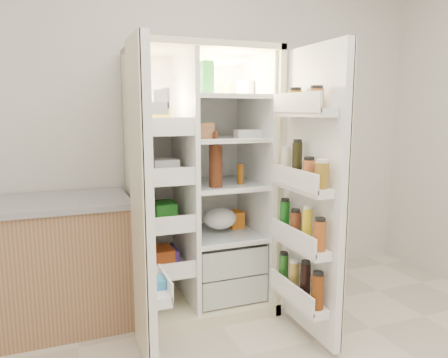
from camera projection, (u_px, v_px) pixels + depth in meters
name	position (u px, v px, depth m)	size (l,w,h in m)	color
wall_back	(188.00, 116.00, 3.23)	(4.00, 0.02, 2.70)	silver
refrigerator	(200.00, 203.00, 3.00)	(0.92, 0.70, 1.80)	beige
freezer_door	(143.00, 206.00, 2.24)	(0.15, 0.40, 1.72)	white
fridge_door	(311.00, 199.00, 2.50)	(0.17, 0.58, 1.72)	white
kitchen_counter	(38.00, 265.00, 2.69)	(1.15, 0.61, 0.84)	#A17350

